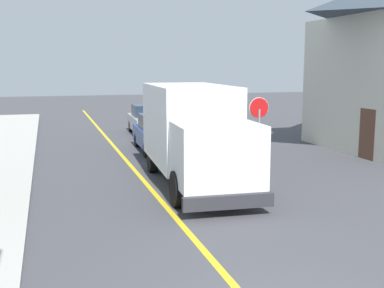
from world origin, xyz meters
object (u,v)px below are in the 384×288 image
Objects in this scene: parked_car_near at (159,134)px; stop_sign at (259,118)px; parked_car_mid at (148,120)px; box_truck at (193,130)px.

parked_car_near is 1.69× the size of stop_sign.
parked_car_mid is 10.17m from stop_sign.
box_truck is at bearing -94.29° from parked_car_mid.
box_truck is at bearing -92.47° from parked_car_near.
stop_sign is at bearing 31.79° from box_truck.
stop_sign reaches higher than parked_car_mid.
stop_sign is (2.97, -4.33, 1.06)m from parked_car_near.
box_truck is 11.91m from parked_car_mid.
stop_sign is (3.24, 2.01, 0.09)m from box_truck.
box_truck is 1.63× the size of parked_car_mid.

